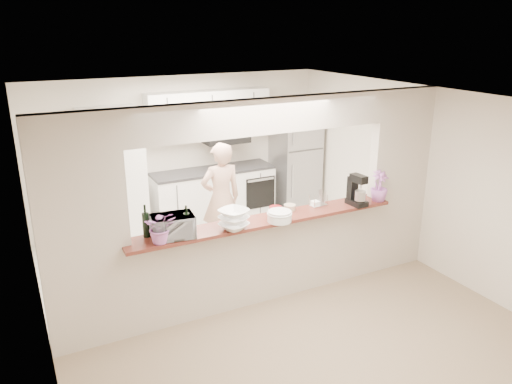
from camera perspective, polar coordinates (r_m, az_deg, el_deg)
floor at (r=6.42m, az=0.89°, el=-12.01°), size 6.00×6.00×0.00m
tile_overlay at (r=7.66m, az=-4.58°, el=-6.69°), size 5.00×2.90×0.01m
partition at (r=5.81m, az=0.97°, el=0.70°), size 5.00×0.15×2.50m
bar_counter at (r=6.14m, az=0.94°, el=-7.40°), size 3.40×0.38×1.09m
kitchen_cabinets at (r=8.30m, az=-9.07°, el=2.29°), size 3.15×0.62×2.25m
refrigerator at (r=9.17m, az=4.50°, el=3.22°), size 0.75×0.70×1.70m
flower_left at (r=5.29m, az=-10.83°, el=-3.91°), size 0.39×0.36×0.36m
wine_bottle_a at (r=5.48m, az=-12.47°, el=-3.64°), size 0.07×0.07×0.37m
wine_bottle_b at (r=5.43m, az=-7.92°, el=-3.64°), size 0.07×0.07×0.35m
toaster_oven at (r=5.42m, az=-9.51°, el=-3.91°), size 0.48×0.36×0.25m
serving_bowls at (r=5.56m, az=-2.55°, el=-3.18°), size 0.41×0.41×0.23m
plate_stack_a at (r=5.80m, az=2.70°, el=-2.77°), size 0.28×0.28×0.13m
plate_stack_b at (r=5.81m, az=2.70°, el=-2.88°), size 0.29×0.29×0.10m
red_bowl at (r=6.08m, az=2.26°, el=-2.03°), size 0.16×0.16×0.07m
tan_bowl at (r=6.18m, az=3.88°, el=-1.75°), size 0.15×0.15×0.07m
utensil_caddy at (r=6.34m, az=7.14°, el=-0.81°), size 0.23×0.14×0.21m
stand_mixer at (r=6.42m, az=11.43°, el=0.09°), size 0.19×0.28×0.40m
flower_right at (r=6.62m, az=13.90°, el=0.67°), size 0.24×0.24×0.40m
person at (r=7.32m, az=-4.01°, el=-0.83°), size 0.62×0.42×1.68m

